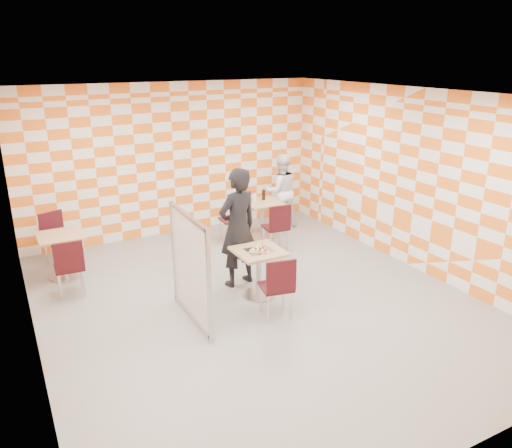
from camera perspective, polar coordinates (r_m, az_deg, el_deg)
The scene contains 15 objects.
room_shell at distance 7.41m, azimuth -1.93°, elevation 3.21°, with size 7.00×7.00×7.00m.
main_table at distance 7.47m, azimuth 0.32°, elevation -4.72°, with size 0.70×0.70×0.75m.
second_table at distance 9.84m, azimuth 0.71°, elevation 1.21°, with size 0.70×0.70×0.75m.
empty_table at distance 8.68m, azimuth -21.27°, elevation -2.63°, with size 0.70×0.70×0.75m.
chair_main_front at distance 6.83m, azimuth 2.57°, elevation -6.82°, with size 0.50×0.50×0.92m.
chair_second_front at distance 9.12m, azimuth 2.48°, elevation -0.02°, with size 0.46×0.47×0.92m.
chair_second_side at distance 9.69m, azimuth -2.30°, elevation 1.13°, with size 0.44×0.43×0.92m.
chair_empty_near at distance 7.93m, azimuth -20.57°, elevation -4.28°, with size 0.44×0.45×0.92m.
chair_empty_far at distance 9.29m, azimuth -21.96°, elevation -1.08°, with size 0.54×0.54×0.92m.
partition at distance 6.75m, azimuth -7.53°, elevation -4.99°, with size 0.08×1.38×1.55m.
man_dark at distance 7.72m, azimuth -2.09°, elevation -0.44°, with size 0.69×0.45×1.89m, color black.
man_white at distance 10.47m, azimuth 2.85°, elevation 3.81°, with size 0.75×0.59×1.55m, color white.
pizza_on_foil at distance 7.36m, azimuth 0.38°, elevation -2.92°, with size 0.40×0.40×0.04m.
sport_bottle at distance 9.81m, azimuth -0.22°, elevation 3.18°, with size 0.06×0.06×0.20m.
soda_bottle at distance 9.87m, azimuth 0.88°, elevation 3.36°, with size 0.07×0.07×0.23m.
Camera 1 is at (-3.12, -5.86, 3.52)m, focal length 35.00 mm.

